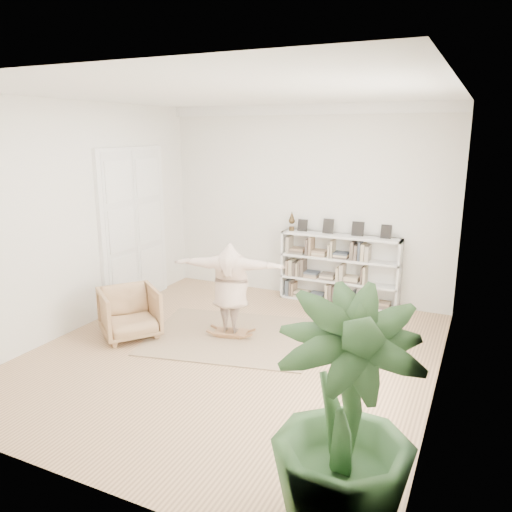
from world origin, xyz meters
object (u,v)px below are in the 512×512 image
at_px(rocker_board, 231,332).
at_px(person, 231,286).
at_px(armchair, 130,313).
at_px(bookshelf, 339,270).
at_px(houseplant, 344,421).

relative_size(rocker_board, person, 0.32).
distance_m(armchair, person, 1.64).
bearing_deg(armchair, rocker_board, -28.16).
bearing_deg(bookshelf, armchair, -130.63).
bearing_deg(rocker_board, armchair, -167.78).
relative_size(bookshelf, rocker_board, 3.97).
bearing_deg(houseplant, armchair, 148.83).
relative_size(bookshelf, houseplant, 1.11).
xyz_separation_m(rocker_board, houseplant, (2.62, -3.10, 0.93)).
xyz_separation_m(armchair, rocker_board, (1.43, 0.65, -0.32)).
xyz_separation_m(armchair, houseplant, (4.06, -2.45, 0.60)).
bearing_deg(armchair, person, -28.16).
height_order(bookshelf, armchair, bookshelf).
bearing_deg(person, houseplant, 118.02).
bearing_deg(person, armchair, 12.22).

